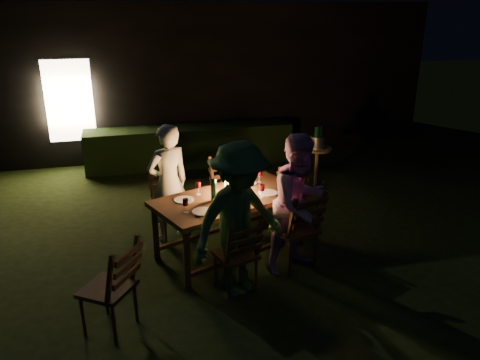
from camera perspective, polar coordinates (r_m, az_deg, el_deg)
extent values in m
plane|color=black|center=(6.58, 3.44, -7.67)|extent=(40.00, 40.00, 0.00)
cube|color=black|center=(11.95, -5.67, 13.08)|extent=(10.00, 4.00, 3.20)
cube|color=#FFE5B2|center=(9.93, -20.09, 9.04)|extent=(0.90, 0.06, 1.60)
cube|color=black|center=(9.74, -6.06, 4.20)|extent=(4.20, 0.70, 0.80)
cube|color=#432916|center=(6.02, -1.23, -2.24)|extent=(2.16, 1.61, 0.06)
cube|color=#432916|center=(5.48, -6.47, -9.66)|extent=(0.07, 0.07, 0.71)
cube|color=#432916|center=(6.11, -10.23, -6.55)|extent=(0.07, 0.07, 0.71)
cube|color=#432916|center=(6.42, 7.36, -4.98)|extent=(0.07, 0.07, 0.71)
cube|color=#432916|center=(6.97, 2.89, -2.76)|extent=(0.07, 0.07, 0.71)
cube|color=#432916|center=(5.38, -0.54, -9.11)|extent=(0.52, 0.51, 0.04)
cube|color=#432916|center=(5.11, 0.48, -7.33)|extent=(0.45, 0.25, 0.50)
cube|color=#432916|center=(5.86, 6.67, -6.03)|extent=(0.60, 0.59, 0.04)
cube|color=#432916|center=(5.59, 8.12, -3.98)|extent=(0.51, 0.30, 0.57)
cube|color=#432916|center=(6.53, -8.25, -3.72)|extent=(0.54, 0.53, 0.04)
cube|color=#432916|center=(6.58, -9.04, -0.92)|extent=(0.46, 0.27, 0.51)
cube|color=#432916|center=(6.99, -1.04, -1.56)|extent=(0.59, 0.58, 0.04)
cube|color=#432916|center=(7.05, -1.96, 1.19)|extent=(0.49, 0.31, 0.55)
cube|color=#432916|center=(6.88, 7.36, -2.38)|extent=(0.56, 0.57, 0.04)
cube|color=#432916|center=(6.65, 6.32, -0.57)|extent=(0.31, 0.46, 0.51)
cube|color=#432916|center=(4.91, -15.85, -12.59)|extent=(0.63, 0.64, 0.04)
cube|color=#432916|center=(4.65, -14.16, -10.11)|extent=(0.39, 0.47, 0.55)
imported|color=white|center=(6.44, -8.71, -0.42)|extent=(0.71, 0.59, 1.66)
imported|color=#BF83BA|center=(5.66, 7.30, -2.89)|extent=(1.03, 0.92, 1.73)
imported|color=#346331|center=(5.12, -0.10, -4.98)|extent=(1.32, 1.04, 1.79)
cube|color=white|center=(6.07, -1.11, -1.58)|extent=(0.15, 0.15, 0.03)
cube|color=white|center=(5.95, -1.14, 1.28)|extent=(0.16, 0.16, 0.03)
cylinder|color=#FF9E3F|center=(6.02, -1.12, -0.56)|extent=(0.09, 0.09, 0.18)
cylinder|color=white|center=(5.91, -6.84, -2.42)|extent=(0.25, 0.25, 0.01)
cylinder|color=white|center=(5.56, -4.58, -3.84)|extent=(0.25, 0.25, 0.01)
cylinder|color=white|center=(6.42, 0.94, -0.40)|extent=(0.25, 0.25, 0.01)
cylinder|color=white|center=(6.09, 3.43, -1.58)|extent=(0.25, 0.25, 0.01)
cylinder|color=#0F471E|center=(5.83, -3.25, -1.23)|extent=(0.07, 0.07, 0.28)
cube|color=red|center=(5.68, -0.62, -3.23)|extent=(0.18, 0.14, 0.01)
cube|color=red|center=(6.10, 4.63, -1.61)|extent=(0.18, 0.14, 0.01)
cube|color=black|center=(5.46, -4.76, -4.33)|extent=(0.14, 0.07, 0.01)
cylinder|color=olive|center=(8.56, 9.41, 3.78)|extent=(0.53, 0.53, 0.04)
cylinder|color=olive|center=(8.66, 9.28, 1.60)|extent=(0.06, 0.06, 0.69)
cylinder|color=#A5A8AD|center=(8.52, 9.46, 4.62)|extent=(0.30, 0.30, 0.22)
cylinder|color=#0F471E|center=(8.45, 9.27, 4.86)|extent=(0.07, 0.07, 0.32)
cylinder|color=#0F471E|center=(8.56, 9.68, 5.03)|extent=(0.07, 0.07, 0.32)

